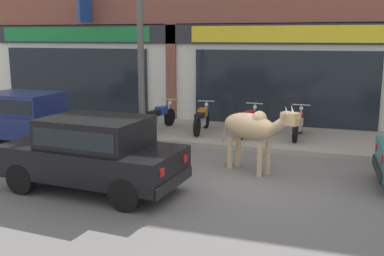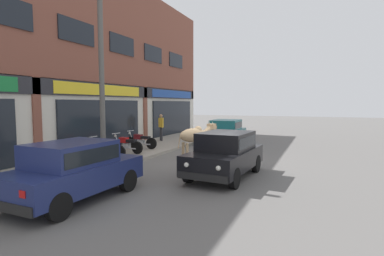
{
  "view_description": "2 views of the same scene",
  "coord_description": "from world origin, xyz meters",
  "px_view_note": "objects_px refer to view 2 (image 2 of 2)",
  "views": [
    {
      "loc": [
        1.84,
        -9.07,
        2.98
      ],
      "look_at": [
        -1.57,
        1.0,
        0.8
      ],
      "focal_mm": 42.0,
      "sensor_mm": 36.0,
      "label": 1
    },
    {
      "loc": [
        -11.95,
        -4.48,
        2.4
      ],
      "look_at": [
        0.82,
        1.0,
        1.24
      ],
      "focal_mm": 28.0,
      "sensor_mm": 36.0,
      "label": 2
    }
  ],
  "objects_px": {
    "motorcycle_1": "(106,149)",
    "utility_pole": "(102,75)",
    "cow": "(195,135)",
    "motorcycle_0": "(81,154)",
    "motorcycle_3": "(141,141)",
    "car_0": "(226,131)",
    "pedestrian": "(161,124)",
    "car_3": "(225,152)",
    "motorcycle_2": "(126,144)",
    "car_1": "(74,168)"
  },
  "relations": [
    {
      "from": "motorcycle_0",
      "to": "pedestrian",
      "type": "distance_m",
      "value": 7.39
    },
    {
      "from": "cow",
      "to": "motorcycle_1",
      "type": "height_order",
      "value": "cow"
    },
    {
      "from": "car_0",
      "to": "motorcycle_0",
      "type": "bearing_deg",
      "value": 157.81
    },
    {
      "from": "motorcycle_2",
      "to": "car_0",
      "type": "bearing_deg",
      "value": -32.49
    },
    {
      "from": "car_0",
      "to": "motorcycle_3",
      "type": "height_order",
      "value": "car_0"
    },
    {
      "from": "cow",
      "to": "motorcycle_0",
      "type": "xyz_separation_m",
      "value": [
        -3.53,
        3.08,
        -0.48
      ]
    },
    {
      "from": "car_1",
      "to": "motorcycle_0",
      "type": "xyz_separation_m",
      "value": [
        2.92,
        2.55,
        -0.29
      ]
    },
    {
      "from": "motorcycle_0",
      "to": "motorcycle_2",
      "type": "height_order",
      "value": "same"
    },
    {
      "from": "motorcycle_3",
      "to": "utility_pole",
      "type": "distance_m",
      "value": 5.29
    },
    {
      "from": "motorcycle_1",
      "to": "utility_pole",
      "type": "bearing_deg",
      "value": -143.0
    },
    {
      "from": "car_1",
      "to": "car_3",
      "type": "height_order",
      "value": "same"
    },
    {
      "from": "motorcycle_0",
      "to": "motorcycle_3",
      "type": "distance_m",
      "value": 4.22
    },
    {
      "from": "cow",
      "to": "motorcycle_2",
      "type": "distance_m",
      "value": 3.21
    },
    {
      "from": "cow",
      "to": "car_0",
      "type": "bearing_deg",
      "value": -1.63
    },
    {
      "from": "motorcycle_1",
      "to": "car_1",
      "type": "bearing_deg",
      "value": -149.25
    },
    {
      "from": "pedestrian",
      "to": "motorcycle_3",
      "type": "bearing_deg",
      "value": -169.83
    },
    {
      "from": "car_1",
      "to": "car_3",
      "type": "relative_size",
      "value": 0.99
    },
    {
      "from": "cow",
      "to": "utility_pole",
      "type": "distance_m",
      "value": 4.75
    },
    {
      "from": "motorcycle_2",
      "to": "utility_pole",
      "type": "bearing_deg",
      "value": -159.1
    },
    {
      "from": "cow",
      "to": "utility_pole",
      "type": "xyz_separation_m",
      "value": [
        -3.6,
        1.99,
        2.38
      ]
    },
    {
      "from": "car_0",
      "to": "car_1",
      "type": "bearing_deg",
      "value": 176.57
    },
    {
      "from": "pedestrian",
      "to": "car_3",
      "type": "bearing_deg",
      "value": -137.24
    },
    {
      "from": "car_0",
      "to": "motorcycle_2",
      "type": "height_order",
      "value": "car_0"
    },
    {
      "from": "motorcycle_0",
      "to": "motorcycle_2",
      "type": "bearing_deg",
      "value": 0.21
    },
    {
      "from": "motorcycle_0",
      "to": "pedestrian",
      "type": "xyz_separation_m",
      "value": [
        7.33,
        0.72,
        0.6
      ]
    },
    {
      "from": "car_0",
      "to": "pedestrian",
      "type": "distance_m",
      "value": 3.96
    },
    {
      "from": "cow",
      "to": "motorcycle_1",
      "type": "xyz_separation_m",
      "value": [
        -2.15,
        3.09,
        -0.48
      ]
    },
    {
      "from": "motorcycle_2",
      "to": "cow",
      "type": "bearing_deg",
      "value": -76.7
    },
    {
      "from": "motorcycle_2",
      "to": "motorcycle_0",
      "type": "bearing_deg",
      "value": -179.79
    },
    {
      "from": "car_1",
      "to": "utility_pole",
      "type": "height_order",
      "value": "utility_pole"
    },
    {
      "from": "motorcycle_2",
      "to": "pedestrian",
      "type": "relative_size",
      "value": 1.13
    },
    {
      "from": "motorcycle_3",
      "to": "cow",
      "type": "bearing_deg",
      "value": -101.89
    },
    {
      "from": "cow",
      "to": "motorcycle_0",
      "type": "distance_m",
      "value": 4.71
    },
    {
      "from": "motorcycle_1",
      "to": "motorcycle_2",
      "type": "distance_m",
      "value": 1.42
    },
    {
      "from": "motorcycle_3",
      "to": "car_3",
      "type": "bearing_deg",
      "value": -121.76
    },
    {
      "from": "car_0",
      "to": "motorcycle_2",
      "type": "relative_size",
      "value": 2.03
    },
    {
      "from": "motorcycle_3",
      "to": "pedestrian",
      "type": "height_order",
      "value": "pedestrian"
    },
    {
      "from": "pedestrian",
      "to": "utility_pole",
      "type": "bearing_deg",
      "value": -166.3
    },
    {
      "from": "motorcycle_0",
      "to": "utility_pole",
      "type": "relative_size",
      "value": 0.28
    },
    {
      "from": "car_0",
      "to": "motorcycle_2",
      "type": "bearing_deg",
      "value": 147.51
    },
    {
      "from": "car_1",
      "to": "motorcycle_2",
      "type": "relative_size",
      "value": 2.02
    },
    {
      "from": "car_1",
      "to": "motorcycle_2",
      "type": "bearing_deg",
      "value": 24.12
    },
    {
      "from": "pedestrian",
      "to": "motorcycle_1",
      "type": "bearing_deg",
      "value": -173.22
    },
    {
      "from": "motorcycle_0",
      "to": "motorcycle_3",
      "type": "height_order",
      "value": "same"
    },
    {
      "from": "car_3",
      "to": "motorcycle_1",
      "type": "bearing_deg",
      "value": 84.21
    },
    {
      "from": "motorcycle_0",
      "to": "motorcycle_2",
      "type": "relative_size",
      "value": 0.99
    },
    {
      "from": "car_0",
      "to": "motorcycle_1",
      "type": "relative_size",
      "value": 2.02
    },
    {
      "from": "car_0",
      "to": "utility_pole",
      "type": "distance_m",
      "value": 8.58
    },
    {
      "from": "motorcycle_1",
      "to": "motorcycle_2",
      "type": "bearing_deg",
      "value": 0.02
    },
    {
      "from": "motorcycle_1",
      "to": "utility_pole",
      "type": "xyz_separation_m",
      "value": [
        -1.45,
        -1.1,
        2.86
      ]
    }
  ]
}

